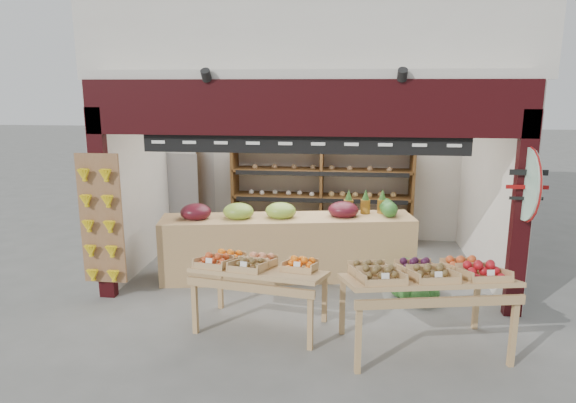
{
  "coord_description": "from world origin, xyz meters",
  "views": [
    {
      "loc": [
        0.55,
        -7.56,
        2.91
      ],
      "look_at": [
        -0.28,
        -0.2,
        1.25
      ],
      "focal_mm": 32.0,
      "sensor_mm": 36.0,
      "label": 1
    }
  ],
  "objects_px": {
    "refrigerator": "(189,193)",
    "watermelon_pile": "(414,284)",
    "cardboard_stack": "(237,253)",
    "mid_counter": "(287,245)",
    "back_shelving": "(322,176)",
    "display_table_left": "(254,267)",
    "display_table_right": "(425,275)"
  },
  "relations": [
    {
      "from": "refrigerator",
      "to": "watermelon_pile",
      "type": "distance_m",
      "value": 4.67
    },
    {
      "from": "cardboard_stack",
      "to": "mid_counter",
      "type": "xyz_separation_m",
      "value": [
        0.84,
        -0.27,
        0.26
      ]
    },
    {
      "from": "back_shelving",
      "to": "display_table_left",
      "type": "distance_m",
      "value": 3.74
    },
    {
      "from": "back_shelving",
      "to": "cardboard_stack",
      "type": "height_order",
      "value": "back_shelving"
    },
    {
      "from": "back_shelving",
      "to": "display_table_right",
      "type": "xyz_separation_m",
      "value": [
        1.34,
        -4.02,
        -0.4
      ]
    },
    {
      "from": "cardboard_stack",
      "to": "display_table_right",
      "type": "relative_size",
      "value": 0.53
    },
    {
      "from": "mid_counter",
      "to": "display_table_right",
      "type": "bearing_deg",
      "value": -49.58
    },
    {
      "from": "refrigerator",
      "to": "display_table_left",
      "type": "bearing_deg",
      "value": -50.63
    },
    {
      "from": "display_table_right",
      "to": "watermelon_pile",
      "type": "distance_m",
      "value": 1.62
    },
    {
      "from": "back_shelving",
      "to": "display_table_right",
      "type": "distance_m",
      "value": 4.26
    },
    {
      "from": "cardboard_stack",
      "to": "mid_counter",
      "type": "height_order",
      "value": "mid_counter"
    },
    {
      "from": "refrigerator",
      "to": "cardboard_stack",
      "type": "height_order",
      "value": "refrigerator"
    },
    {
      "from": "cardboard_stack",
      "to": "display_table_right",
      "type": "distance_m",
      "value": 3.57
    },
    {
      "from": "refrigerator",
      "to": "display_table_left",
      "type": "xyz_separation_m",
      "value": [
        1.86,
        -3.48,
        -0.16
      ]
    },
    {
      "from": "display_table_left",
      "to": "display_table_right",
      "type": "bearing_deg",
      "value": -10.72
    },
    {
      "from": "watermelon_pile",
      "to": "cardboard_stack",
      "type": "bearing_deg",
      "value": 161.89
    },
    {
      "from": "refrigerator",
      "to": "display_table_left",
      "type": "distance_m",
      "value": 3.95
    },
    {
      "from": "refrigerator",
      "to": "watermelon_pile",
      "type": "bearing_deg",
      "value": -20.04
    },
    {
      "from": "watermelon_pile",
      "to": "mid_counter",
      "type": "bearing_deg",
      "value": 161.64
    },
    {
      "from": "display_table_left",
      "to": "watermelon_pile",
      "type": "bearing_deg",
      "value": 27.54
    },
    {
      "from": "cardboard_stack",
      "to": "mid_counter",
      "type": "bearing_deg",
      "value": -17.53
    },
    {
      "from": "back_shelving",
      "to": "watermelon_pile",
      "type": "relative_size",
      "value": 4.89
    },
    {
      "from": "back_shelving",
      "to": "cardboard_stack",
      "type": "relative_size",
      "value": 3.3
    },
    {
      "from": "mid_counter",
      "to": "watermelon_pile",
      "type": "distance_m",
      "value": 2.0
    },
    {
      "from": "mid_counter",
      "to": "display_table_left",
      "type": "distance_m",
      "value": 1.74
    },
    {
      "from": "cardboard_stack",
      "to": "display_table_left",
      "type": "bearing_deg",
      "value": -72.2
    },
    {
      "from": "cardboard_stack",
      "to": "display_table_left",
      "type": "relative_size",
      "value": 0.61
    },
    {
      "from": "display_table_left",
      "to": "watermelon_pile",
      "type": "distance_m",
      "value": 2.41
    },
    {
      "from": "back_shelving",
      "to": "cardboard_stack",
      "type": "xyz_separation_m",
      "value": [
        -1.28,
        -1.67,
        -1.01
      ]
    },
    {
      "from": "display_table_left",
      "to": "mid_counter",
      "type": "bearing_deg",
      "value": 83.05
    },
    {
      "from": "display_table_right",
      "to": "watermelon_pile",
      "type": "xyz_separation_m",
      "value": [
        0.1,
        1.46,
        -0.68
      ]
    },
    {
      "from": "refrigerator",
      "to": "mid_counter",
      "type": "height_order",
      "value": "refrigerator"
    }
  ]
}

